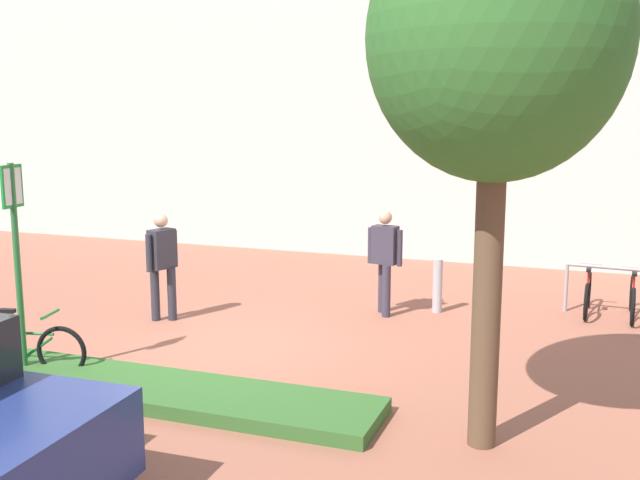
{
  "coord_description": "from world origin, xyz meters",
  "views": [
    {
      "loc": [
        4.77,
        -9.05,
        3.31
      ],
      "look_at": [
        0.87,
        1.62,
        1.33
      ],
      "focal_mm": 41.87,
      "sensor_mm": 36.0,
      "label": 1
    }
  ],
  "objects_px": {
    "tree_sidewalk": "(497,41)",
    "parking_sign_post": "(16,241)",
    "bike_at_sign": "(24,348)",
    "bollard_steel": "(438,286)",
    "bike_rack_cluster": "(633,297)",
    "person_suited_navy": "(162,260)",
    "person_suited_dark": "(385,256)"
  },
  "relations": [
    {
      "from": "bike_at_sign",
      "to": "person_suited_navy",
      "type": "xyz_separation_m",
      "value": [
        0.32,
        2.78,
        0.63
      ]
    },
    {
      "from": "tree_sidewalk",
      "to": "bollard_steel",
      "type": "bearing_deg",
      "value": 106.37
    },
    {
      "from": "tree_sidewalk",
      "to": "person_suited_navy",
      "type": "bearing_deg",
      "value": 152.53
    },
    {
      "from": "parking_sign_post",
      "to": "person_suited_dark",
      "type": "xyz_separation_m",
      "value": [
        3.46,
        4.39,
        -0.76
      ]
    },
    {
      "from": "bollard_steel",
      "to": "bike_at_sign",
      "type": "bearing_deg",
      "value": -132.3
    },
    {
      "from": "bollard_steel",
      "to": "person_suited_dark",
      "type": "bearing_deg",
      "value": -151.7
    },
    {
      "from": "person_suited_dark",
      "to": "bollard_steel",
      "type": "bearing_deg",
      "value": 28.3
    },
    {
      "from": "tree_sidewalk",
      "to": "bike_at_sign",
      "type": "xyz_separation_m",
      "value": [
        -5.72,
        0.03,
        -3.58
      ]
    },
    {
      "from": "bollard_steel",
      "to": "person_suited_dark",
      "type": "distance_m",
      "value": 1.05
    },
    {
      "from": "bike_rack_cluster",
      "to": "person_suited_navy",
      "type": "distance_m",
      "value": 7.55
    },
    {
      "from": "bollard_steel",
      "to": "bike_rack_cluster",
      "type": "bearing_deg",
      "value": 13.45
    },
    {
      "from": "bike_rack_cluster",
      "to": "bike_at_sign",
      "type": "bearing_deg",
      "value": -143.31
    },
    {
      "from": "parking_sign_post",
      "to": "bike_at_sign",
      "type": "xyz_separation_m",
      "value": [
        -0.06,
        0.07,
        -1.4
      ]
    },
    {
      "from": "person_suited_navy",
      "to": "bike_at_sign",
      "type": "bearing_deg",
      "value": -96.49
    },
    {
      "from": "bike_at_sign",
      "to": "bollard_steel",
      "type": "distance_m",
      "value": 6.42
    },
    {
      "from": "bollard_steel",
      "to": "person_suited_navy",
      "type": "xyz_separation_m",
      "value": [
        -4.0,
        -1.97,
        0.53
      ]
    },
    {
      "from": "bike_rack_cluster",
      "to": "person_suited_navy",
      "type": "bearing_deg",
      "value": -159.05
    },
    {
      "from": "bike_rack_cluster",
      "to": "bollard_steel",
      "type": "height_order",
      "value": "bollard_steel"
    },
    {
      "from": "tree_sidewalk",
      "to": "parking_sign_post",
      "type": "relative_size",
      "value": 1.97
    },
    {
      "from": "tree_sidewalk",
      "to": "person_suited_dark",
      "type": "bearing_deg",
      "value": 116.78
    },
    {
      "from": "parking_sign_post",
      "to": "person_suited_dark",
      "type": "bearing_deg",
      "value": 51.74
    },
    {
      "from": "tree_sidewalk",
      "to": "bike_at_sign",
      "type": "distance_m",
      "value": 6.75
    },
    {
      "from": "bollard_steel",
      "to": "person_suited_navy",
      "type": "relative_size",
      "value": 0.52
    },
    {
      "from": "bike_at_sign",
      "to": "parking_sign_post",
      "type": "bearing_deg",
      "value": -48.65
    },
    {
      "from": "bike_rack_cluster",
      "to": "bollard_steel",
      "type": "distance_m",
      "value": 3.11
    },
    {
      "from": "tree_sidewalk",
      "to": "parking_sign_post",
      "type": "xyz_separation_m",
      "value": [
        -5.66,
        -0.04,
        -2.19
      ]
    },
    {
      "from": "bike_at_sign",
      "to": "bike_rack_cluster",
      "type": "height_order",
      "value": "bike_at_sign"
    },
    {
      "from": "bike_rack_cluster",
      "to": "bollard_steel",
      "type": "bearing_deg",
      "value": -166.55
    },
    {
      "from": "person_suited_navy",
      "to": "bollard_steel",
      "type": "bearing_deg",
      "value": 26.16
    },
    {
      "from": "bike_at_sign",
      "to": "tree_sidewalk",
      "type": "bearing_deg",
      "value": -0.31
    },
    {
      "from": "bike_rack_cluster",
      "to": "person_suited_dark",
      "type": "bearing_deg",
      "value": -163.23
    },
    {
      "from": "tree_sidewalk",
      "to": "person_suited_navy",
      "type": "relative_size",
      "value": 3.08
    }
  ]
}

